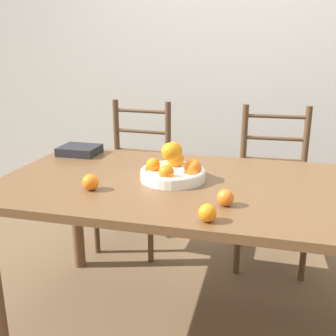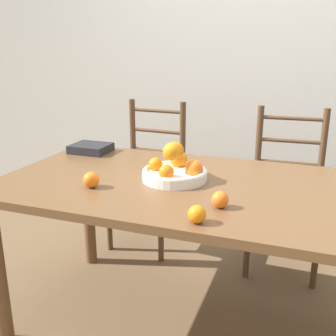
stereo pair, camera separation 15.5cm
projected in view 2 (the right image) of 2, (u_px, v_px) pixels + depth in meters
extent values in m
plane|color=brown|center=(206.00, 331.00, 1.90)|extent=(12.00, 12.00, 0.00)
cube|color=beige|center=(264.00, 50.00, 2.89)|extent=(8.00, 0.06, 2.60)
cube|color=brown|center=(211.00, 189.00, 1.69)|extent=(1.88, 0.93, 0.03)
cylinder|color=brown|center=(89.00, 210.00, 2.43)|extent=(0.07, 0.07, 0.71)
cylinder|color=white|center=(175.00, 176.00, 1.75)|extent=(0.29, 0.29, 0.04)
torus|color=white|center=(175.00, 171.00, 1.74)|extent=(0.29, 0.29, 0.02)
sphere|color=orange|center=(194.00, 168.00, 1.70)|extent=(0.08, 0.08, 0.08)
sphere|color=orange|center=(179.00, 159.00, 1.82)|extent=(0.08, 0.08, 0.08)
sphere|color=orange|center=(155.00, 165.00, 1.76)|extent=(0.06, 0.06, 0.06)
sphere|color=orange|center=(166.00, 172.00, 1.66)|extent=(0.07, 0.07, 0.07)
sphere|color=orange|center=(175.00, 151.00, 1.72)|extent=(0.08, 0.08, 0.08)
sphere|color=orange|center=(173.00, 150.00, 1.75)|extent=(0.07, 0.07, 0.07)
sphere|color=orange|center=(172.00, 152.00, 1.70)|extent=(0.08, 0.08, 0.08)
sphere|color=orange|center=(91.00, 180.00, 1.65)|extent=(0.07, 0.07, 0.07)
sphere|color=orange|center=(197.00, 214.00, 1.31)|extent=(0.06, 0.06, 0.06)
sphere|color=orange|center=(220.00, 200.00, 1.44)|extent=(0.06, 0.06, 0.06)
cylinder|color=#513823|center=(109.00, 217.00, 2.61)|extent=(0.04, 0.04, 0.48)
cylinder|color=#513823|center=(161.00, 227.00, 2.47)|extent=(0.04, 0.04, 0.48)
cylinder|color=#513823|center=(134.00, 167.00, 2.86)|extent=(0.04, 0.04, 0.98)
cylinder|color=#513823|center=(182.00, 173.00, 2.71)|extent=(0.04, 0.04, 0.98)
cube|color=#513823|center=(146.00, 176.00, 2.62)|extent=(0.44, 0.42, 0.04)
cylinder|color=#513823|center=(157.00, 151.00, 2.74)|extent=(0.38, 0.05, 0.02)
cylinder|color=#513823|center=(157.00, 131.00, 2.70)|extent=(0.38, 0.05, 0.02)
cylinder|color=#513823|center=(157.00, 111.00, 2.66)|extent=(0.38, 0.05, 0.02)
cylinder|color=#513823|center=(248.00, 240.00, 2.29)|extent=(0.04, 0.04, 0.48)
cylinder|color=#513823|center=(317.00, 250.00, 2.18)|extent=(0.04, 0.04, 0.48)
cylinder|color=#513823|center=(256.00, 181.00, 2.55)|extent=(0.04, 0.04, 0.98)
cylinder|color=#513823|center=(318.00, 187.00, 2.44)|extent=(0.04, 0.04, 0.98)
cube|color=#513823|center=(286.00, 192.00, 2.33)|extent=(0.44, 0.42, 0.04)
cylinder|color=#513823|center=(289.00, 163.00, 2.45)|extent=(0.38, 0.04, 0.02)
cylinder|color=#513823|center=(291.00, 141.00, 2.41)|extent=(0.38, 0.04, 0.02)
cylinder|color=#513823|center=(293.00, 118.00, 2.37)|extent=(0.38, 0.04, 0.02)
cube|color=#232328|center=(91.00, 148.00, 2.22)|extent=(0.21, 0.18, 0.05)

